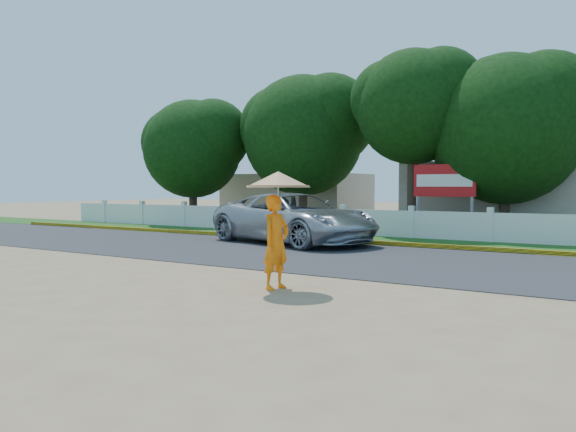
# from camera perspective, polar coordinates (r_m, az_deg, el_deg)

# --- Properties ---
(ground) EXTENTS (120.00, 120.00, 0.00)m
(ground) POSITION_cam_1_polar(r_m,az_deg,el_deg) (12.82, -4.78, -6.21)
(ground) COLOR #9E8460
(ground) RESTS_ON ground
(road) EXTENTS (60.00, 7.00, 0.02)m
(road) POSITION_cam_1_polar(r_m,az_deg,el_deg) (16.60, 4.59, -4.07)
(road) COLOR #38383A
(road) RESTS_ON ground
(grass_verge) EXTENTS (60.00, 3.50, 0.03)m
(grass_verge) POSITION_cam_1_polar(r_m,az_deg,el_deg) (21.37, 11.11, -2.52)
(grass_verge) COLOR #2D601E
(grass_verge) RESTS_ON ground
(curb) EXTENTS (40.00, 0.18, 0.16)m
(curb) POSITION_cam_1_polar(r_m,az_deg,el_deg) (19.80, 9.34, -2.75)
(curb) COLOR yellow
(curb) RESTS_ON ground
(fence) EXTENTS (40.00, 0.10, 1.10)m
(fence) POSITION_cam_1_polar(r_m,az_deg,el_deg) (22.69, 12.43, -0.86)
(fence) COLOR silver
(fence) RESTS_ON ground
(building_near) EXTENTS (10.00, 6.00, 3.20)m
(building_near) POSITION_cam_1_polar(r_m,az_deg,el_deg) (28.50, 22.79, 1.86)
(building_near) COLOR #B7AD99
(building_near) RESTS_ON ground
(building_far) EXTENTS (8.00, 5.00, 2.80)m
(building_far) POSITION_cam_1_polar(r_m,az_deg,el_deg) (34.03, 0.92, 1.91)
(building_far) COLOR #B7AD99
(building_far) RESTS_ON ground
(vehicle) EXTENTS (7.18, 4.79, 1.83)m
(vehicle) POSITION_cam_1_polar(r_m,az_deg,el_deg) (20.18, 0.59, -0.22)
(vehicle) COLOR #A9ACB1
(vehicle) RESTS_ON ground
(monk_with_parasol) EXTENTS (1.29, 1.29, 2.35)m
(monk_with_parasol) POSITION_cam_1_polar(r_m,az_deg,el_deg) (11.15, -1.12, 0.34)
(monk_with_parasol) COLOR orange
(monk_with_parasol) RESTS_ON ground
(billboard) EXTENTS (2.50, 0.13, 2.95)m
(billboard) POSITION_cam_1_polar(r_m,az_deg,el_deg) (23.38, 15.59, 3.11)
(billboard) COLOR gray
(billboard) RESTS_ON ground
(tree_row) EXTENTS (34.41, 7.43, 9.13)m
(tree_row) POSITION_cam_1_polar(r_m,az_deg,el_deg) (25.14, 18.05, 9.42)
(tree_row) COLOR #473828
(tree_row) RESTS_ON ground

